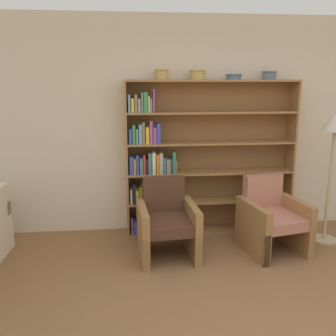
% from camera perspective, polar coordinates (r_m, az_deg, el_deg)
% --- Properties ---
extents(wall_back, '(12.00, 0.06, 2.75)m').
position_cam_1_polar(wall_back, '(4.95, 6.60, 6.41)').
color(wall_back, beige).
rests_on(wall_back, ground).
extents(bookshelf, '(2.15, 0.30, 1.96)m').
position_cam_1_polar(bookshelf, '(4.80, 3.94, 1.17)').
color(bookshelf, olive).
rests_on(bookshelf, ground).
extents(bowl_slate, '(0.18, 0.18, 0.12)m').
position_cam_1_polar(bowl_slate, '(4.62, -0.96, 14.18)').
color(bowl_slate, tan).
rests_on(bowl_slate, bookshelf).
extents(bowl_brass, '(0.21, 0.21, 0.12)m').
position_cam_1_polar(bowl_brass, '(4.68, 4.53, 14.10)').
color(bowl_brass, tan).
rests_on(bowl_brass, bookshelf).
extents(bowl_olive, '(0.20, 0.20, 0.07)m').
position_cam_1_polar(bowl_olive, '(4.78, 10.01, 13.61)').
color(bowl_olive, slate).
rests_on(bowl_olive, bookshelf).
extents(bowl_terracotta, '(0.19, 0.19, 0.10)m').
position_cam_1_polar(bowl_terracotta, '(4.92, 15.17, 13.57)').
color(bowl_terracotta, slate).
rests_on(bowl_terracotta, bookshelf).
extents(armchair_leather, '(0.68, 0.72, 0.85)m').
position_cam_1_polar(armchair_leather, '(4.29, -0.17, -8.30)').
color(armchair_leather, olive).
rests_on(armchair_leather, ground).
extents(armchair_cushioned, '(0.76, 0.80, 0.85)m').
position_cam_1_polar(armchair_cushioned, '(4.57, 15.52, -7.42)').
color(armchair_cushioned, olive).
rests_on(armchair_cushioned, ground).
extents(floor_lamp, '(0.32, 0.32, 1.62)m').
position_cam_1_polar(floor_lamp, '(4.82, 24.04, 4.89)').
color(floor_lamp, tan).
rests_on(floor_lamp, ground).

